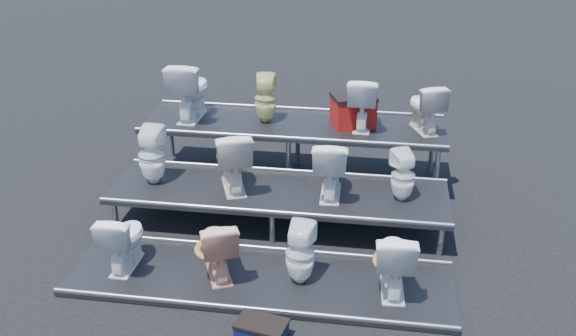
# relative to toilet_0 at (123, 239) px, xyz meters

# --- Properties ---
(ground) EXTENTS (80.00, 80.00, 0.00)m
(ground) POSITION_rel_toilet_0_xyz_m (1.52, 1.30, -0.40)
(ground) COLOR black
(ground) RESTS_ON ground
(tier_front) EXTENTS (4.20, 1.20, 0.06)m
(tier_front) POSITION_rel_toilet_0_xyz_m (1.52, 0.00, -0.37)
(tier_front) COLOR black
(tier_front) RESTS_ON ground
(tier_mid) EXTENTS (4.20, 1.20, 0.46)m
(tier_mid) POSITION_rel_toilet_0_xyz_m (1.52, 1.30, -0.17)
(tier_mid) COLOR black
(tier_mid) RESTS_ON ground
(tier_back) EXTENTS (4.20, 1.20, 0.86)m
(tier_back) POSITION_rel_toilet_0_xyz_m (1.52, 2.60, 0.03)
(tier_back) COLOR black
(tier_back) RESTS_ON ground
(toilet_0) EXTENTS (0.40, 0.68, 0.69)m
(toilet_0) POSITION_rel_toilet_0_xyz_m (0.00, 0.00, 0.00)
(toilet_0) COLOR white
(toilet_0) RESTS_ON tier_front
(toilet_1) EXTENTS (0.64, 0.80, 0.71)m
(toilet_1) POSITION_rel_toilet_0_xyz_m (1.06, 0.00, 0.01)
(toilet_1) COLOR #E8A888
(toilet_1) RESTS_ON tier_front
(toilet_2) EXTENTS (0.35, 0.36, 0.70)m
(toilet_2) POSITION_rel_toilet_0_xyz_m (1.97, 0.00, 0.00)
(toilet_2) COLOR white
(toilet_2) RESTS_ON tier_front
(toilet_3) EXTENTS (0.46, 0.76, 0.75)m
(toilet_3) POSITION_rel_toilet_0_xyz_m (2.95, 0.00, 0.03)
(toilet_3) COLOR white
(toilet_3) RESTS_ON tier_front
(toilet_4) EXTENTS (0.34, 0.35, 0.75)m
(toilet_4) POSITION_rel_toilet_0_xyz_m (-0.09, 1.30, 0.43)
(toilet_4) COLOR white
(toilet_4) RESTS_ON tier_mid
(toilet_5) EXTENTS (0.69, 0.88, 0.79)m
(toilet_5) POSITION_rel_toilet_0_xyz_m (0.94, 1.30, 0.45)
(toilet_5) COLOR silver
(toilet_5) RESTS_ON tier_mid
(toilet_6) EXTENTS (0.44, 0.75, 0.75)m
(toilet_6) POSITION_rel_toilet_0_xyz_m (2.17, 1.30, 0.43)
(toilet_6) COLOR white
(toilet_6) RESTS_ON tier_mid
(toilet_7) EXTENTS (0.38, 0.39, 0.64)m
(toilet_7) POSITION_rel_toilet_0_xyz_m (3.04, 1.30, 0.37)
(toilet_7) COLOR white
(toilet_7) RESTS_ON tier_mid
(toilet_8) EXTENTS (0.50, 0.84, 0.84)m
(toilet_8) POSITION_rel_toilet_0_xyz_m (0.05, 2.60, 0.87)
(toilet_8) COLOR white
(toilet_8) RESTS_ON tier_back
(toilet_9) EXTENTS (0.34, 0.34, 0.68)m
(toilet_9) POSITION_rel_toilet_0_xyz_m (1.13, 2.60, 0.80)
(toilet_9) COLOR #D5D481
(toilet_9) RESTS_ON tier_back
(toilet_10) EXTENTS (0.43, 0.72, 0.73)m
(toilet_10) POSITION_rel_toilet_0_xyz_m (2.48, 2.60, 0.82)
(toilet_10) COLOR white
(toilet_10) RESTS_ON tier_back
(toilet_11) EXTENTS (0.59, 0.76, 0.68)m
(toilet_11) POSITION_rel_toilet_0_xyz_m (3.31, 2.60, 0.79)
(toilet_11) COLOR silver
(toilet_11) RESTS_ON tier_back
(red_crate) EXTENTS (0.67, 0.61, 0.39)m
(red_crate) POSITION_rel_toilet_0_xyz_m (2.35, 2.63, 0.65)
(red_crate) COLOR maroon
(red_crate) RESTS_ON tier_back
(step_stool) EXTENTS (0.51, 0.37, 0.17)m
(step_stool) POSITION_rel_toilet_0_xyz_m (1.72, -0.92, -0.32)
(step_stool) COLOR black
(step_stool) RESTS_ON ground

